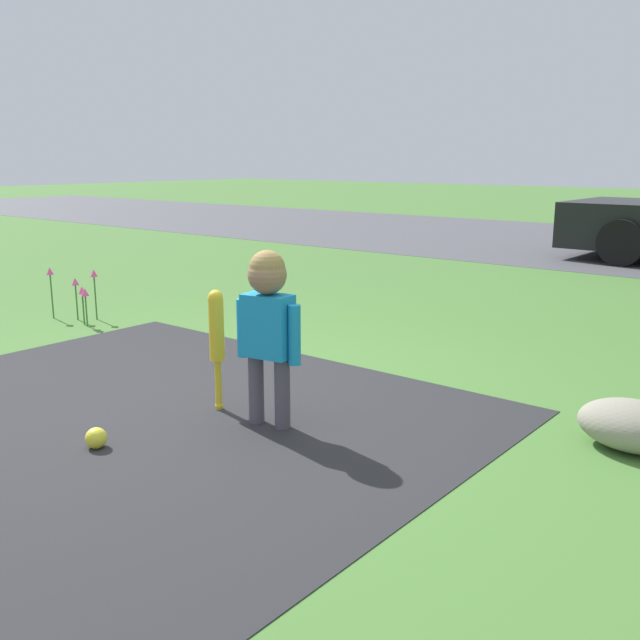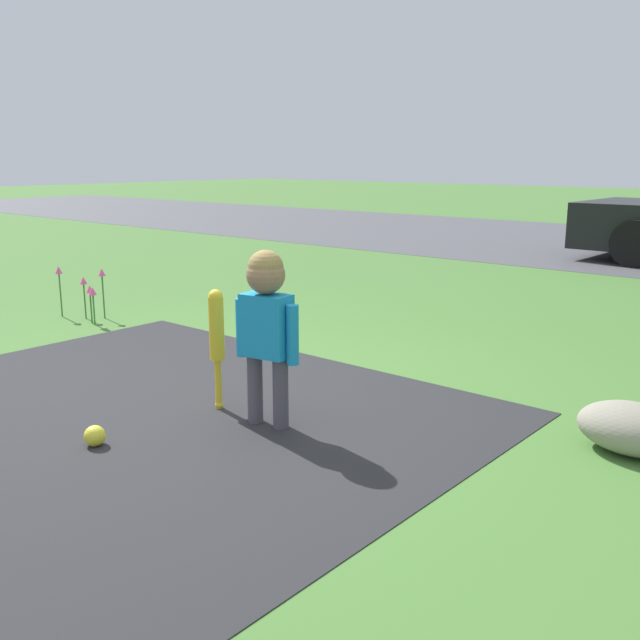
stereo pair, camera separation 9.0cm
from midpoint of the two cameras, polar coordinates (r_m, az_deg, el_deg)
The scene contains 6 objects.
ground_plane at distance 3.93m, azimuth -7.82°, elevation -6.67°, with size 60.00×60.00×0.00m, color #477533.
child at distance 3.44m, azimuth -4.94°, elevation 0.48°, with size 0.36×0.19×0.88m.
baseball_bat at distance 3.74m, azimuth -8.96°, elevation -1.05°, with size 0.08×0.08×0.65m.
sports_ball at distance 3.48m, azimuth -18.19°, elevation -8.96°, with size 0.10×0.10×0.10m.
flower_bed at distance 6.09m, azimuth -19.27°, elevation 2.67°, with size 0.54×0.26×0.43m.
edging_rock at distance 3.55m, azimuth 23.14°, elevation -7.79°, with size 0.50×0.35×0.23m.
Camera 1 is at (2.69, -2.55, 1.31)m, focal length 40.00 mm.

